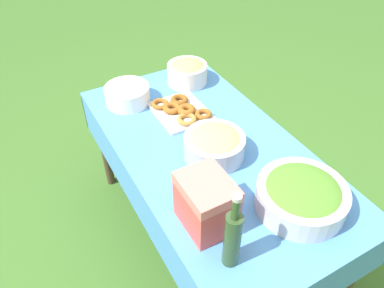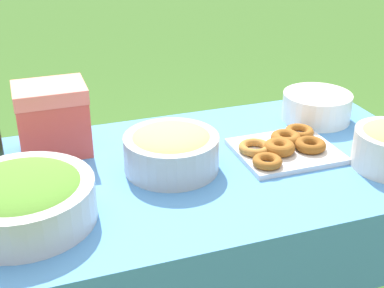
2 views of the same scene
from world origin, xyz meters
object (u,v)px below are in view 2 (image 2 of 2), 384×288
(salad_bowl, at_px, (23,198))
(cooler_box, at_px, (52,119))
(pasta_bowl, at_px, (171,149))
(donut_platter, at_px, (284,147))
(plate_stack, at_px, (317,107))

(salad_bowl, height_order, cooler_box, cooler_box)
(salad_bowl, relative_size, pasta_bowl, 1.28)
(salad_bowl, relative_size, cooler_box, 1.62)
(donut_platter, bearing_deg, pasta_bowl, 176.83)
(pasta_bowl, relative_size, donut_platter, 0.90)
(plate_stack, height_order, cooler_box, cooler_box)
(pasta_bowl, height_order, plate_stack, pasta_bowl)
(pasta_bowl, xyz_separation_m, plate_stack, (0.58, 0.18, -0.02))
(donut_platter, bearing_deg, cooler_box, 159.59)
(donut_platter, distance_m, cooler_box, 0.71)
(donut_platter, relative_size, cooler_box, 1.40)
(pasta_bowl, height_order, donut_platter, pasta_bowl)
(donut_platter, bearing_deg, plate_stack, 40.98)
(plate_stack, relative_size, cooler_box, 1.09)
(pasta_bowl, distance_m, donut_platter, 0.36)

